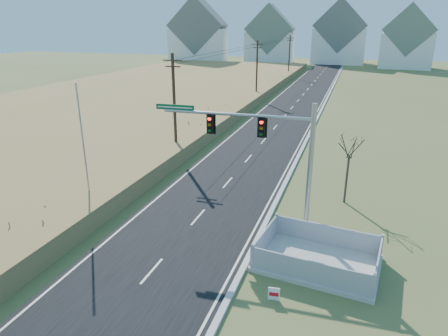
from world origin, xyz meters
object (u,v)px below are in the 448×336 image
fence_enclosure (317,260)px  flagpole (86,162)px  traffic_signal_mast (276,153)px  bare_tree (350,146)px  open_sign (274,294)px

fence_enclosure → flagpole: flagpole is taller
flagpole → traffic_signal_mast: bearing=7.0°
bare_tree → open_sign: bearing=-102.1°
fence_enclosure → open_sign: size_ratio=10.08×
traffic_signal_mast → fence_enclosure: size_ratio=1.49×
bare_tree → flagpole: bearing=-157.9°
traffic_signal_mast → bare_tree: traffic_signal_mast is taller
traffic_signal_mast → flagpole: size_ratio=1.15×
fence_enclosure → bare_tree: bare_tree is taller
traffic_signal_mast → flagpole: flagpole is taller
open_sign → bare_tree: size_ratio=0.13×
open_sign → flagpole: 14.31m
traffic_signal_mast → open_sign: size_ratio=15.00×
traffic_signal_mast → fence_enclosure: bearing=-51.0°
bare_tree → fence_enclosure: bearing=-96.7°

